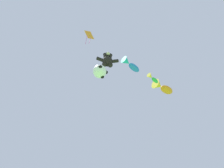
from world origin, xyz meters
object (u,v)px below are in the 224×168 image
object	(u,v)px
fish_kite_cobalt	(130,65)
fish_kite_emerald	(153,78)
teddy_bear_kite	(108,60)
diamond_kite	(89,36)
fish_kite_tangerine	(162,88)
soccer_ball_kite	(100,72)

from	to	relation	value
fish_kite_cobalt	fish_kite_emerald	bearing A→B (deg)	25.98
teddy_bear_kite	diamond_kite	xyz separation A→B (m)	(-1.76, 0.51, 4.69)
fish_kite_cobalt	fish_kite_emerald	world-z (taller)	fish_kite_cobalt
fish_kite_emerald	diamond_kite	world-z (taller)	diamond_kite
fish_kite_tangerine	diamond_kite	world-z (taller)	diamond_kite
teddy_bear_kite	fish_kite_cobalt	xyz separation A→B (m)	(2.33, 2.08, 3.01)
soccer_ball_kite	fish_kite_emerald	world-z (taller)	fish_kite_emerald
fish_kite_emerald	teddy_bear_kite	bearing A→B (deg)	-145.72
soccer_ball_kite	diamond_kite	xyz separation A→B (m)	(-1.29, 0.64, 6.41)
fish_kite_emerald	fish_kite_tangerine	xyz separation A→B (m)	(1.62, 1.48, 0.57)
fish_kite_emerald	fish_kite_tangerine	distance (m)	2.27
fish_kite_emerald	diamond_kite	size ratio (longest dim) A/B	0.56
fish_kite_cobalt	fish_kite_emerald	distance (m)	2.79
teddy_bear_kite	fish_kite_cobalt	size ratio (longest dim) A/B	0.80
fish_kite_tangerine	soccer_ball_kite	bearing A→B (deg)	-144.72
fish_kite_tangerine	diamond_kite	bearing A→B (deg)	-152.60
fish_kite_tangerine	teddy_bear_kite	bearing A→B (deg)	-143.53
fish_kite_cobalt	diamond_kite	xyz separation A→B (m)	(-4.09, -1.56, 1.67)
fish_kite_cobalt	fish_kite_emerald	xyz separation A→B (m)	(2.51, 1.22, -0.07)
soccer_ball_kite	fish_kite_cobalt	distance (m)	5.92
fish_kite_emerald	fish_kite_tangerine	bearing A→B (deg)	42.31
fish_kite_tangerine	diamond_kite	size ratio (longest dim) A/B	1.04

